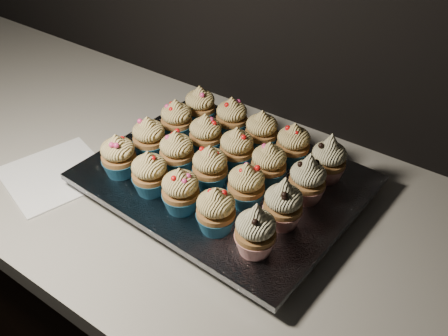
{
  "coord_description": "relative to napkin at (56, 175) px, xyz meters",
  "views": [
    {
      "loc": [
        0.66,
        1.15,
        1.5
      ],
      "look_at": [
        0.25,
        1.72,
        0.95
      ],
      "focal_mm": 40.0,
      "sensor_mm": 36.0,
      "label": 1
    }
  ],
  "objects": [
    {
      "name": "cupcake_2",
      "position": [
        0.28,
        0.04,
        0.07
      ],
      "size": [
        0.06,
        0.06,
        0.08
      ],
      "color": "#19577A",
      "rests_on": "foil_lining"
    },
    {
      "name": "cupcake_18",
      "position": [
        0.36,
        0.26,
        0.07
      ],
      "size": [
        0.06,
        0.06,
        0.08
      ],
      "color": "#19577A",
      "rests_on": "foil_lining"
    },
    {
      "name": "cupcake_12",
      "position": [
        0.29,
        0.19,
        0.07
      ],
      "size": [
        0.06,
        0.06,
        0.08
      ],
      "color": "#19577A",
      "rests_on": "foil_lining"
    },
    {
      "name": "cupcake_4",
      "position": [
        0.43,
        0.03,
        0.07
      ],
      "size": [
        0.06,
        0.06,
        0.1
      ],
      "color": "#A72017",
      "rests_on": "foil_lining"
    },
    {
      "name": "cupcake_17",
      "position": [
        0.29,
        0.26,
        0.07
      ],
      "size": [
        0.06,
        0.06,
        0.08
      ],
      "color": "#19577A",
      "rests_on": "foil_lining"
    },
    {
      "name": "cupcake_1",
      "position": [
        0.21,
        0.05,
        0.07
      ],
      "size": [
        0.06,
        0.06,
        0.08
      ],
      "color": "#19577A",
      "rests_on": "foil_lining"
    },
    {
      "name": "cupcake_0",
      "position": [
        0.13,
        0.05,
        0.07
      ],
      "size": [
        0.06,
        0.06,
        0.08
      ],
      "color": "#19577A",
      "rests_on": "foil_lining"
    },
    {
      "name": "cupcake_9",
      "position": [
        0.43,
        0.11,
        0.07
      ],
      "size": [
        0.06,
        0.06,
        0.1
      ],
      "color": "#A72017",
      "rests_on": "foil_lining"
    },
    {
      "name": "cupcake_8",
      "position": [
        0.36,
        0.11,
        0.07
      ],
      "size": [
        0.06,
        0.06,
        0.08
      ],
      "color": "#19577A",
      "rests_on": "foil_lining"
    },
    {
      "name": "cupcake_11",
      "position": [
        0.21,
        0.19,
        0.07
      ],
      "size": [
        0.06,
        0.06,
        0.08
      ],
      "color": "#19577A",
      "rests_on": "foil_lining"
    },
    {
      "name": "napkin",
      "position": [
        0.0,
        0.0,
        0.0
      ],
      "size": [
        0.22,
        0.22,
        0.0
      ],
      "primitive_type": "cube",
      "rotation": [
        0.0,
        0.0,
        -0.29
      ],
      "color": "white",
      "rests_on": "worktop"
    },
    {
      "name": "cupcake_14",
      "position": [
        0.43,
        0.18,
        0.07
      ],
      "size": [
        0.06,
        0.06,
        0.1
      ],
      "color": "#A72017",
      "rests_on": "foil_lining"
    },
    {
      "name": "cupcake_3",
      "position": [
        0.35,
        0.04,
        0.07
      ],
      "size": [
        0.06,
        0.06,
        0.08
      ],
      "color": "#19577A",
      "rests_on": "foil_lining"
    },
    {
      "name": "cabinet",
      "position": [
        0.04,
        0.13,
        -0.47
      ],
      "size": [
        2.4,
        0.6,
        0.86
      ],
      "primitive_type": "cube",
      "color": "black",
      "rests_on": "ground"
    },
    {
      "name": "cupcake_7",
      "position": [
        0.28,
        0.12,
        0.07
      ],
      "size": [
        0.06,
        0.06,
        0.08
      ],
      "color": "#19577A",
      "rests_on": "foil_lining"
    },
    {
      "name": "cupcake_10",
      "position": [
        0.14,
        0.2,
        0.07
      ],
      "size": [
        0.06,
        0.06,
        0.08
      ],
      "color": "#19577A",
      "rests_on": "foil_lining"
    },
    {
      "name": "cupcake_13",
      "position": [
        0.36,
        0.19,
        0.07
      ],
      "size": [
        0.06,
        0.06,
        0.08
      ],
      "color": "#19577A",
      "rests_on": "foil_lining"
    },
    {
      "name": "cupcake_15",
      "position": [
        0.14,
        0.27,
        0.07
      ],
      "size": [
        0.06,
        0.06,
        0.08
      ],
      "color": "#19577A",
      "rests_on": "foil_lining"
    },
    {
      "name": "foil_lining",
      "position": [
        0.28,
        0.15,
        0.03
      ],
      "size": [
        0.49,
        0.39,
        0.01
      ],
      "primitive_type": "cube",
      "rotation": [
        0.0,
        0.0,
        -0.05
      ],
      "color": "silver",
      "rests_on": "baking_tray"
    },
    {
      "name": "worktop",
      "position": [
        0.04,
        0.13,
        -0.02
      ],
      "size": [
        2.44,
        0.64,
        0.04
      ],
      "primitive_type": "cube",
      "color": "beige",
      "rests_on": "cabinet"
    },
    {
      "name": "cupcake_5",
      "position": [
        0.13,
        0.12,
        0.07
      ],
      "size": [
        0.06,
        0.06,
        0.08
      ],
      "color": "#19577A",
      "rests_on": "foil_lining"
    },
    {
      "name": "cupcake_19",
      "position": [
        0.44,
        0.25,
        0.07
      ],
      "size": [
        0.06,
        0.06,
        0.1
      ],
      "color": "#A72017",
      "rests_on": "foil_lining"
    },
    {
      "name": "cupcake_6",
      "position": [
        0.21,
        0.12,
        0.07
      ],
      "size": [
        0.06,
        0.06,
        0.08
      ],
      "color": "#19577A",
      "rests_on": "foil_lining"
    },
    {
      "name": "cupcake_16",
      "position": [
        0.22,
        0.27,
        0.07
      ],
      "size": [
        0.06,
        0.06,
        0.08
      ],
      "color": "#19577A",
      "rests_on": "foil_lining"
    },
    {
      "name": "baking_tray",
      "position": [
        0.28,
        0.15,
        0.01
      ],
      "size": [
        0.45,
        0.35,
        0.02
      ],
      "primitive_type": "cube",
      "rotation": [
        0.0,
        0.0,
        -0.05
      ],
      "color": "black",
      "rests_on": "worktop"
    }
  ]
}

